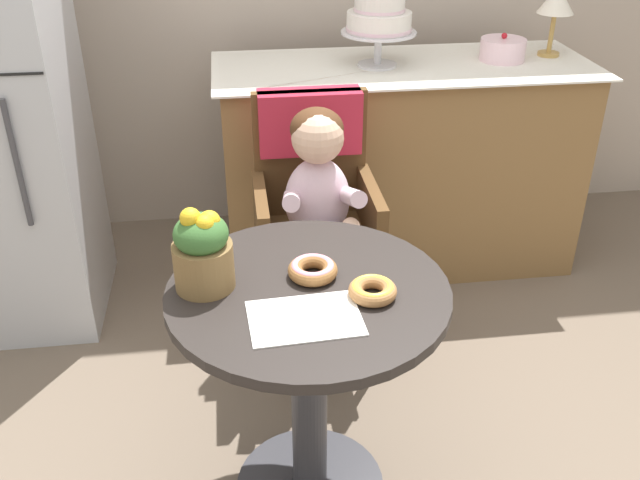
# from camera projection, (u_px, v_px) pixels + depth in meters

# --- Properties ---
(cafe_table) EXTENTS (0.72, 0.72, 0.72)m
(cafe_table) POSITION_uv_depth(u_px,v_px,m) (309.00, 354.00, 1.86)
(cafe_table) COLOR #282321
(cafe_table) RESTS_ON ground
(wicker_chair) EXTENTS (0.42, 0.45, 0.95)m
(wicker_chair) POSITION_uv_depth(u_px,v_px,m) (313.00, 186.00, 2.46)
(wicker_chair) COLOR brown
(wicker_chair) RESTS_ON ground
(seated_child) EXTENTS (0.27, 0.32, 0.73)m
(seated_child) POSITION_uv_depth(u_px,v_px,m) (319.00, 196.00, 2.31)
(seated_child) COLOR silver
(seated_child) RESTS_ON ground
(paper_napkin) EXTENTS (0.27, 0.20, 0.00)m
(paper_napkin) POSITION_uv_depth(u_px,v_px,m) (305.00, 318.00, 1.64)
(paper_napkin) COLOR white
(paper_napkin) RESTS_ON cafe_table
(donut_front) EXTENTS (0.13, 0.13, 0.04)m
(donut_front) POSITION_uv_depth(u_px,v_px,m) (313.00, 269.00, 1.79)
(donut_front) COLOR #936033
(donut_front) RESTS_ON cafe_table
(donut_mid) EXTENTS (0.12, 0.12, 0.04)m
(donut_mid) POSITION_uv_depth(u_px,v_px,m) (373.00, 290.00, 1.71)
(donut_mid) COLOR #AD7542
(donut_mid) RESTS_ON cafe_table
(flower_vase) EXTENTS (0.15, 0.16, 0.22)m
(flower_vase) POSITION_uv_depth(u_px,v_px,m) (202.00, 248.00, 1.71)
(flower_vase) COLOR brown
(flower_vase) RESTS_ON cafe_table
(display_counter) EXTENTS (1.56, 0.62, 0.90)m
(display_counter) POSITION_uv_depth(u_px,v_px,m) (398.00, 166.00, 3.07)
(display_counter) COLOR olive
(display_counter) RESTS_ON ground
(tiered_cake_stand) EXTENTS (0.30, 0.30, 0.28)m
(tiered_cake_stand) POSITION_uv_depth(u_px,v_px,m) (379.00, 19.00, 2.74)
(tiered_cake_stand) COLOR silver
(tiered_cake_stand) RESTS_ON display_counter
(round_layer_cake) EXTENTS (0.19, 0.19, 0.11)m
(round_layer_cake) POSITION_uv_depth(u_px,v_px,m) (503.00, 49.00, 2.89)
(round_layer_cake) COLOR silver
(round_layer_cake) RESTS_ON display_counter
(table_lamp) EXTENTS (0.15, 0.15, 0.28)m
(table_lamp) POSITION_uv_depth(u_px,v_px,m) (556.00, 3.00, 2.86)
(table_lamp) COLOR #B28C47
(table_lamp) RESTS_ON display_counter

